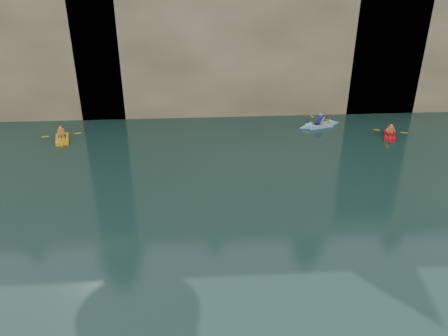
{
  "coord_description": "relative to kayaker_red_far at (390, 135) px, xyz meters",
  "views": [
    {
      "loc": [
        -1.99,
        -8.39,
        10.52
      ],
      "look_at": [
        -0.96,
        6.93,
        3.0
      ],
      "focal_mm": 35.0,
      "sensor_mm": 36.0,
      "label": 1
    }
  ],
  "objects": [
    {
      "name": "sea_cave_east",
      "position": [
        -0.39,
        5.03,
        2.12
      ],
      "size": [
        5.0,
        1.0,
        4.5
      ],
      "primitive_type": "cube",
      "color": "black",
      "rests_on": "ground"
    },
    {
      "name": "kayaker_yellow",
      "position": [
        -20.81,
        0.67,
        0.02
      ],
      "size": [
        2.31,
        3.0,
        1.2
      ],
      "rotation": [
        0.0,
        0.0,
        -1.33
      ],
      "color": "#FDB115",
      "rests_on": "ground"
    },
    {
      "name": "cliff",
      "position": [
        -10.39,
        13.08,
        5.87
      ],
      "size": [
        70.0,
        16.0,
        12.0
      ],
      "primitive_type": "cube",
      "color": "tan",
      "rests_on": "ground"
    },
    {
      "name": "cliff_slab_center",
      "position": [
        -8.39,
        5.68,
        5.57
      ],
      "size": [
        24.0,
        2.4,
        11.4
      ],
      "primitive_type": "cube",
      "color": "tan",
      "rests_on": "ground"
    },
    {
      "name": "kayaker_ltblue_mid",
      "position": [
        -4.03,
        2.08,
        0.02
      ],
      "size": [
        3.21,
        2.28,
        1.19
      ],
      "rotation": [
        0.0,
        0.0,
        0.3
      ],
      "color": "#81AFD8",
      "rests_on": "ground"
    },
    {
      "name": "kayaker_red_far",
      "position": [
        0.0,
        0.0,
        0.0
      ],
      "size": [
        1.98,
        2.88,
        1.04
      ],
      "rotation": [
        0.0,
        0.0,
        1.2
      ],
      "color": "red",
      "rests_on": "ground"
    },
    {
      "name": "sea_cave_center",
      "position": [
        -14.39,
        5.03,
        1.47
      ],
      "size": [
        3.5,
        1.0,
        3.2
      ],
      "primitive_type": "cube",
      "color": "black",
      "rests_on": "ground"
    }
  ]
}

